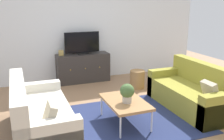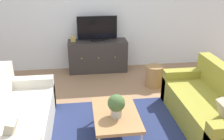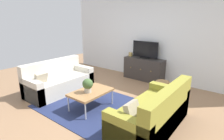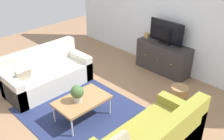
% 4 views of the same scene
% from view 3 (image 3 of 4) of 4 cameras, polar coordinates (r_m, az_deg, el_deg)
% --- Properties ---
extents(ground_plane, '(10.00, 10.00, 0.00)m').
position_cam_3_polar(ground_plane, '(4.38, -3.84, -10.73)').
color(ground_plane, '#997251').
extents(wall_back, '(6.40, 0.12, 2.70)m').
position_cam_3_polar(wall_back, '(6.07, 12.43, 9.87)').
color(wall_back, white).
rests_on(wall_back, ground_plane).
extents(area_rug, '(2.50, 1.90, 0.01)m').
position_cam_3_polar(area_rug, '(4.28, -5.21, -11.35)').
color(area_rug, navy).
rests_on(area_rug, ground_plane).
extents(couch_left_side, '(0.82, 1.78, 0.85)m').
position_cam_3_polar(couch_left_side, '(5.21, -16.54, -3.47)').
color(couch_left_side, beige).
rests_on(couch_left_side, ground_plane).
extents(couch_right_side, '(0.82, 1.78, 0.85)m').
position_cam_3_polar(couch_right_side, '(3.47, 13.28, -13.50)').
color(couch_right_side, olive).
rests_on(couch_right_side, ground_plane).
extents(coffee_table, '(0.60, 0.94, 0.41)m').
position_cam_3_polar(coffee_table, '(4.09, -6.60, -6.99)').
color(coffee_table, '#A37547').
rests_on(coffee_table, ground_plane).
extents(potted_plant, '(0.23, 0.23, 0.31)m').
position_cam_3_polar(potted_plant, '(3.96, -7.60, -4.63)').
color(potted_plant, '#B7B2A8').
rests_on(potted_plant, coffee_table).
extents(tv_console, '(1.30, 0.47, 0.71)m').
position_cam_3_polar(tv_console, '(6.05, 9.94, 0.35)').
color(tv_console, '#332D2B').
rests_on(tv_console, ground_plane).
extents(flat_screen_tv, '(0.87, 0.16, 0.54)m').
position_cam_3_polar(flat_screen_tv, '(5.93, 10.32, 6.18)').
color(flat_screen_tv, black).
rests_on(flat_screen_tv, tv_console).
extents(mantel_clock, '(0.11, 0.07, 0.13)m').
position_cam_3_polar(mantel_clock, '(6.21, 5.81, 4.90)').
color(mantel_clock, tan).
rests_on(mantel_clock, tv_console).
extents(wicker_basket, '(0.34, 0.34, 0.42)m').
position_cam_3_polar(wicker_basket, '(4.86, 15.39, -5.79)').
color(wicker_basket, '#9E7547').
rests_on(wicker_basket, ground_plane).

